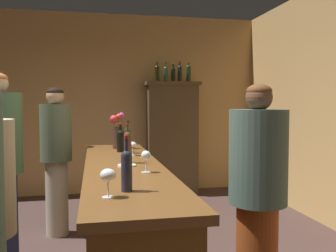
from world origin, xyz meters
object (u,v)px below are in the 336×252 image
at_px(cheese_plate, 127,165).
at_px(patron_redhead, 56,154).
at_px(wine_bottle_riesling, 127,168).
at_px(display_bottle_midleft, 166,73).
at_px(wine_glass_spare, 122,137).
at_px(wine_glass_mid, 146,156).
at_px(wine_bottle_chardonnay, 121,139).
at_px(display_bottle_center, 173,74).
at_px(wine_bottle_malbec, 128,139).
at_px(bartender, 258,198).
at_px(display_cabinet, 172,136).
at_px(wine_glass_front, 108,176).
at_px(wine_glass_rear, 133,146).
at_px(wine_bottle_syrah, 128,146).
at_px(display_bottle_midright, 180,73).
at_px(flower_arrangement, 118,133).
at_px(bar_counter, 124,225).
at_px(display_bottle_right, 188,73).
at_px(display_bottle_left, 157,73).

xyz_separation_m(cheese_plate, patron_redhead, (-0.66, 1.42, -0.09)).
xyz_separation_m(wine_bottle_riesling, display_bottle_midleft, (0.98, 3.92, 0.85)).
bearing_deg(wine_glass_spare, wine_glass_mid, -88.51).
xyz_separation_m(wine_bottle_chardonnay, display_bottle_center, (1.02, 2.23, 0.85)).
bearing_deg(wine_bottle_malbec, bartender, -63.23).
height_order(display_cabinet, display_bottle_center, display_bottle_center).
relative_size(display_cabinet, wine_glass_front, 12.28).
distance_m(wine_bottle_riesling, wine_glass_rear, 1.41).
bearing_deg(wine_bottle_syrah, patron_redhead, 118.11).
relative_size(wine_glass_front, display_bottle_midright, 0.44).
distance_m(wine_bottle_malbec, flower_arrangement, 0.40).
bearing_deg(bartender, wine_bottle_chardonnay, -71.45).
height_order(wine_bottle_malbec, wine_glass_mid, wine_bottle_malbec).
distance_m(wine_bottle_riesling, wine_glass_front, 0.16).
relative_size(wine_bottle_chardonnay, wine_bottle_riesling, 0.95).
xyz_separation_m(display_cabinet, wine_bottle_chardonnay, (-1.01, -2.23, 0.16)).
distance_m(wine_bottle_malbec, wine_glass_rear, 0.18).
bearing_deg(wine_glass_spare, bar_counter, -94.07).
bearing_deg(wine_glass_front, display_cabinet, 73.47).
height_order(wine_bottle_chardonnay, bartender, bartender).
relative_size(display_bottle_midleft, display_bottle_right, 0.98).
relative_size(display_bottle_center, bartender, 0.19).
relative_size(wine_bottle_malbec, wine_glass_mid, 2.08).
distance_m(display_bottle_midleft, display_bottle_center, 0.13).
distance_m(flower_arrangement, display_bottle_center, 2.35).
bearing_deg(flower_arrangement, bartender, -66.56).
height_order(bar_counter, wine_glass_front, wine_glass_front).
distance_m(wine_glass_spare, flower_arrangement, 0.18).
relative_size(cheese_plate, display_bottle_center, 0.47).
height_order(wine_glass_rear, display_bottle_left, display_bottle_left).
bearing_deg(bartender, wine_bottle_malbec, -71.64).
bearing_deg(bartender, bar_counter, -51.12).
xyz_separation_m(wine_bottle_riesling, wine_glass_front, (-0.11, -0.12, -0.02)).
distance_m(display_cabinet, flower_arrangement, 2.21).
bearing_deg(patron_redhead, wine_glass_front, -3.62).
relative_size(wine_bottle_syrah, flower_arrangement, 0.83).
distance_m(bar_counter, wine_bottle_malbec, 0.91).
xyz_separation_m(bar_counter, wine_glass_mid, (0.13, -0.39, 0.60)).
relative_size(cheese_plate, display_bottle_midleft, 0.45).
height_order(cheese_plate, display_bottle_right, display_bottle_right).
distance_m(wine_bottle_chardonnay, wine_glass_rear, 0.30).
height_order(wine_bottle_chardonnay, display_bottle_left, display_bottle_left).
bearing_deg(display_bottle_right, flower_arrangement, -123.36).
bearing_deg(display_bottle_center, display_bottle_midleft, 180.00).
relative_size(wine_glass_spare, flower_arrangement, 0.39).
height_order(wine_bottle_malbec, cheese_plate, wine_bottle_malbec).
xyz_separation_m(cheese_plate, display_bottle_midleft, (0.91, 3.10, 0.97)).
bearing_deg(bar_counter, display_bottle_center, 70.65).
relative_size(bar_counter, wine_bottle_chardonnay, 9.87).
bearing_deg(wine_bottle_chardonnay, cheese_plate, -90.96).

